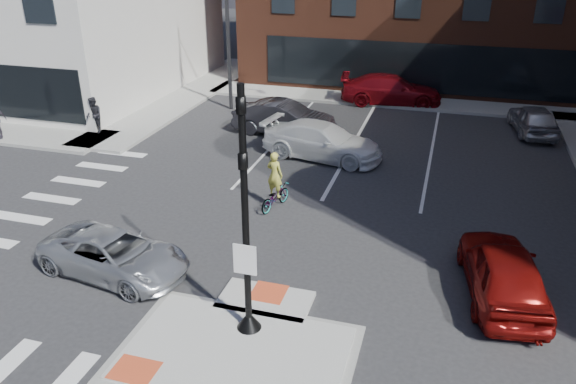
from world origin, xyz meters
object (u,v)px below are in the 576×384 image
(bg_car_silver, at_px, (533,119))
(cyclist, at_px, (275,190))
(silver_suv, at_px, (114,254))
(white_pickup, at_px, (322,141))
(bg_car_dark, at_px, (284,118))
(pedestrian_a, at_px, (94,115))
(red_sedan, at_px, (503,271))
(bg_car_red, at_px, (391,90))

(bg_car_silver, xyz_separation_m, cyclist, (-9.39, -11.22, -0.00))
(silver_suv, xyz_separation_m, white_pickup, (3.50, 10.48, 0.14))
(bg_car_dark, bearing_deg, pedestrian_a, 112.19)
(red_sedan, relative_size, pedestrian_a, 2.63)
(red_sedan, height_order, white_pickup, red_sedan)
(bg_car_red, relative_size, pedestrian_a, 3.27)
(white_pickup, xyz_separation_m, cyclist, (-0.45, -5.23, -0.05))
(red_sedan, xyz_separation_m, bg_car_silver, (2.06, 14.53, -0.06))
(silver_suv, relative_size, bg_car_dark, 0.92)
(red_sedan, bearing_deg, pedestrian_a, -33.23)
(red_sedan, relative_size, cyclist, 2.15)
(silver_suv, height_order, white_pickup, white_pickup)
(bg_car_dark, distance_m, bg_car_red, 7.99)
(bg_car_dark, height_order, bg_car_red, bg_car_red)
(cyclist, xyz_separation_m, pedestrian_a, (-10.55, 5.00, 0.30))
(bg_car_red, bearing_deg, white_pickup, 161.99)
(bg_car_silver, bearing_deg, pedestrian_a, 8.62)
(bg_car_dark, bearing_deg, red_sedan, -135.19)
(pedestrian_a, bearing_deg, bg_car_red, 69.27)
(red_sedan, xyz_separation_m, bg_car_red, (-5.12, 17.80, 0.04))
(bg_car_red, height_order, pedestrian_a, pedestrian_a)
(white_pickup, height_order, pedestrian_a, pedestrian_a)
(bg_car_dark, distance_m, bg_car_silver, 11.94)
(white_pickup, xyz_separation_m, bg_car_red, (1.77, 9.27, 0.06))
(silver_suv, bearing_deg, bg_car_dark, 4.52)
(silver_suv, height_order, bg_car_silver, bg_car_silver)
(white_pickup, height_order, bg_car_red, bg_car_red)
(cyclist, bearing_deg, bg_car_dark, -59.51)
(bg_car_dark, xyz_separation_m, bg_car_red, (4.23, 6.78, 0.02))
(bg_car_silver, bearing_deg, bg_car_dark, 8.35)
(silver_suv, distance_m, bg_car_silver, 20.64)
(white_pickup, bearing_deg, bg_car_dark, 54.36)
(white_pickup, xyz_separation_m, pedestrian_a, (-11.00, -0.23, 0.25))
(silver_suv, bearing_deg, pedestrian_a, 45.27)
(red_sedan, relative_size, bg_car_red, 0.81)
(white_pickup, height_order, cyclist, cyclist)
(silver_suv, distance_m, white_pickup, 11.05)
(white_pickup, relative_size, bg_car_silver, 1.25)
(bg_car_dark, height_order, cyclist, cyclist)
(white_pickup, bearing_deg, cyclist, -175.33)
(silver_suv, relative_size, pedestrian_a, 2.58)
(bg_car_red, bearing_deg, silver_suv, 157.84)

